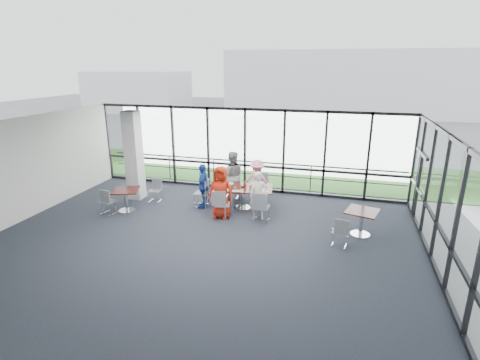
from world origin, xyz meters
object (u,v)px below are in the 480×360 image
(chair_main_nl, at_px, (222,204))
(chair_spare_r, at_px, (340,232))
(chair_spare_lb, at_px, (155,191))
(chair_main_nr, at_px, (261,207))
(diner_near_left, at_px, (221,192))
(side_table_left, at_px, (126,193))
(chair_main_end, at_px, (202,193))
(structural_column, at_px, (134,156))
(chair_main_fl, at_px, (232,185))
(side_table_right, at_px, (362,215))
(diner_far_right, at_px, (257,181))
(diner_end, at_px, (203,186))
(chair_spare_la, at_px, (108,201))
(chair_main_fr, at_px, (260,187))
(diner_near_right, at_px, (258,196))
(diner_far_left, at_px, (232,176))
(main_table, at_px, (242,191))

(chair_main_nl, relative_size, chair_spare_r, 1.15)
(chair_spare_lb, bearing_deg, chair_main_nl, 158.86)
(chair_main_nr, bearing_deg, diner_near_left, -179.11)
(chair_main_nl, bearing_deg, chair_spare_r, -29.01)
(chair_spare_lb, bearing_deg, side_table_left, 61.08)
(chair_main_end, bearing_deg, structural_column, -95.86)
(chair_main_nr, bearing_deg, chair_main_fl, 129.62)
(chair_main_nl, distance_m, chair_spare_r, 3.79)
(structural_column, xyz_separation_m, side_table_left, (0.34, -1.25, -0.97))
(side_table_right, xyz_separation_m, diner_near_left, (-4.31, 0.16, 0.22))
(diner_far_right, distance_m, chair_main_end, 2.05)
(side_table_left, distance_m, chair_spare_r, 7.01)
(side_table_right, xyz_separation_m, diner_end, (-5.17, 0.84, 0.14))
(side_table_right, bearing_deg, chair_main_fl, 155.54)
(structural_column, distance_m, diner_end, 2.85)
(chair_main_end, bearing_deg, chair_spare_la, -63.92)
(side_table_right, distance_m, diner_far_right, 4.07)
(side_table_right, bearing_deg, chair_main_fr, 147.55)
(chair_spare_lb, bearing_deg, chair_spare_la, 53.14)
(chair_main_fr, height_order, chair_spare_lb, chair_main_fr)
(side_table_left, height_order, side_table_right, same)
(diner_near_right, distance_m, chair_main_fr, 1.91)
(diner_near_left, bearing_deg, chair_main_end, 144.85)
(structural_column, distance_m, chair_main_fl, 3.69)
(diner_end, xyz_separation_m, chair_main_end, (-0.10, 0.06, -0.30))
(side_table_right, bearing_deg, chair_main_nl, 178.83)
(diner_near_right, bearing_deg, diner_far_left, 114.53)
(diner_far_right, bearing_deg, structural_column, 8.67)
(side_table_right, bearing_deg, chair_spare_la, -175.91)
(side_table_right, xyz_separation_m, chair_spare_lb, (-7.07, 0.90, -0.23))
(diner_near_right, relative_size, chair_spare_la, 1.79)
(side_table_right, xyz_separation_m, chair_spare_la, (-7.98, -0.57, -0.20))
(diner_near_right, distance_m, chair_main_nl, 1.18)
(diner_far_left, bearing_deg, chair_spare_la, 17.29)
(structural_column, height_order, diner_end, structural_column)
(diner_near_left, relative_size, chair_spare_la, 1.98)
(side_table_right, distance_m, diner_near_left, 4.32)
(diner_far_right, height_order, chair_main_fr, diner_far_right)
(chair_main_fr, xyz_separation_m, chair_spare_la, (-4.50, -2.78, -0.03))
(chair_main_nr, xyz_separation_m, chair_main_fr, (-0.48, 2.05, -0.03))
(main_table, distance_m, side_table_left, 3.91)
(chair_main_fr, bearing_deg, chair_main_end, 26.99)
(diner_near_left, bearing_deg, side_table_right, 0.47)
(side_table_right, xyz_separation_m, diner_far_right, (-3.55, 1.98, 0.13))
(side_table_left, xyz_separation_m, diner_far_right, (4.00, 2.16, 0.13))
(chair_main_fl, distance_m, chair_spare_lb, 2.80)
(chair_main_fr, relative_size, chair_spare_la, 1.06)
(side_table_left, distance_m, side_table_right, 7.55)
(main_table, distance_m, diner_end, 1.35)
(structural_column, distance_m, chair_main_nr, 5.10)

